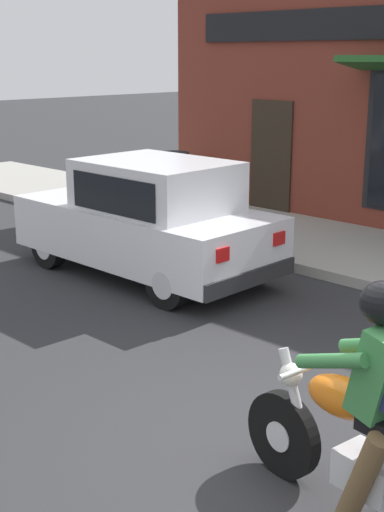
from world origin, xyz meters
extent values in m
plane|color=#2B2B2D|center=(0.00, 0.00, 0.00)|extent=(80.00, 80.00, 0.00)
cube|color=#9E9B93|center=(5.26, 3.00, 0.07)|extent=(2.60, 22.00, 0.14)
cube|color=#2D2319|center=(6.54, 5.22, 1.05)|extent=(0.04, 0.90, 2.10)
cylinder|color=black|center=(-0.03, -0.09, 0.31)|extent=(0.18, 0.63, 0.62)
cylinder|color=silver|center=(-0.03, -0.09, 0.31)|extent=(0.15, 0.23, 0.22)
cube|color=silver|center=(-0.14, -0.83, 0.39)|extent=(0.33, 0.43, 0.24)
ellipsoid|color=orange|center=(-0.10, -0.58, 0.80)|extent=(0.37, 0.56, 0.24)
cylinder|color=silver|center=(-0.05, -0.19, 0.62)|extent=(0.11, 0.33, 0.68)
cylinder|color=silver|center=(-0.07, -0.30, 0.91)|extent=(0.56, 0.12, 0.04)
sphere|color=silver|center=(-0.04, -0.14, 0.79)|extent=(0.16, 0.16, 0.16)
cylinder|color=brown|center=(-0.33, -0.87, 0.43)|extent=(0.19, 0.37, 0.71)
cylinder|color=#387F42|center=(-0.31, -0.61, 1.12)|extent=(0.16, 0.53, 0.26)
cylinder|color=#387F42|center=(0.09, -0.67, 1.12)|extent=(0.16, 0.53, 0.26)
sphere|color=black|center=(-0.14, -0.82, 1.49)|extent=(0.26, 0.26, 0.26)
cylinder|color=black|center=(1.79, 5.37, 0.30)|extent=(0.18, 0.60, 0.60)
cylinder|color=silver|center=(1.79, 5.37, 0.30)|extent=(0.20, 0.33, 0.33)
cylinder|color=black|center=(3.23, 5.37, 0.30)|extent=(0.18, 0.60, 0.60)
cylinder|color=silver|center=(3.23, 5.37, 0.30)|extent=(0.20, 0.33, 0.33)
cylinder|color=black|center=(1.78, 2.97, 0.30)|extent=(0.18, 0.60, 0.60)
cylinder|color=silver|center=(1.78, 2.97, 0.30)|extent=(0.20, 0.33, 0.33)
cylinder|color=black|center=(3.22, 2.97, 0.30)|extent=(0.18, 0.60, 0.60)
cylinder|color=silver|center=(3.22, 2.97, 0.30)|extent=(0.20, 0.33, 0.33)
cube|color=silver|center=(2.51, 4.17, 0.60)|extent=(1.65, 3.70, 0.70)
cube|color=silver|center=(2.51, 3.92, 1.24)|extent=(1.45, 1.90, 0.66)
cube|color=black|center=(2.51, 4.79, 1.19)|extent=(1.33, 0.35, 0.51)
cube|color=black|center=(1.78, 3.92, 1.22)|extent=(0.03, 1.52, 0.46)
cube|color=black|center=(3.23, 3.92, 1.22)|extent=(0.03, 1.52, 0.46)
cube|color=silver|center=(2.00, 6.03, 0.72)|extent=(0.24, 0.04, 0.14)
cube|color=red|center=(1.99, 2.31, 0.74)|extent=(0.20, 0.04, 0.16)
cube|color=silver|center=(3.02, 6.03, 0.72)|extent=(0.24, 0.04, 0.14)
cube|color=red|center=(3.01, 2.31, 0.74)|extent=(0.20, 0.04, 0.16)
cube|color=#28282B|center=(2.51, 6.00, 0.35)|extent=(1.61, 0.12, 0.20)
cube|color=#28282B|center=(2.50, 2.34, 0.35)|extent=(1.61, 0.12, 0.20)
cylinder|color=#23512D|center=(5.66, 6.81, 0.59)|extent=(0.52, 0.52, 0.90)
cylinder|color=black|center=(5.66, 6.81, 1.08)|extent=(0.56, 0.56, 0.08)
camera|label=1|loc=(-3.67, -2.73, 2.86)|focal=50.00mm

